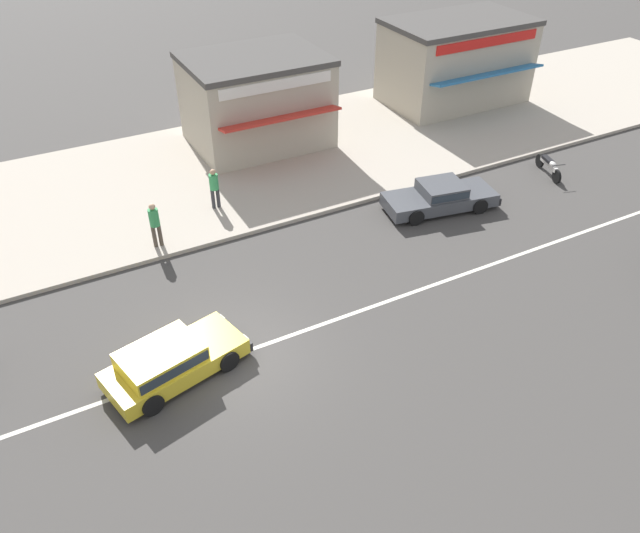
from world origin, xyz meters
TOP-DOWN VIEW (x-y plane):
  - ground_plane at (0.00, 0.00)m, footprint 160.00×160.00m
  - lane_centre_stripe at (0.00, 0.00)m, footprint 50.40×0.14m
  - kerb_strip at (0.00, 10.44)m, footprint 68.00×10.00m
  - hatchback_yellow_2 at (-1.77, 0.03)m, footprint 4.12×2.47m
  - sedan_dark_grey_4 at (9.84, 3.79)m, footprint 4.54×2.33m
  - motorcycle_1 at (15.46, 3.88)m, footprint 0.80×1.94m
  - pedestrian_near_clock at (-0.39, 6.11)m, footprint 0.34×0.34m
  - pedestrian_mid_kerb at (2.26, 7.60)m, footprint 0.34×0.34m
  - shopfront_corner_warung at (6.00, 12.20)m, footprint 5.86×5.25m
  - shopfront_far_kios at (16.80, 12.19)m, footprint 7.00×5.02m

SIDE VIEW (x-z plane):
  - ground_plane at x=0.00m, z-range 0.00..0.00m
  - lane_centre_stripe at x=0.00m, z-range 0.00..0.01m
  - kerb_strip at x=0.00m, z-range 0.00..0.15m
  - motorcycle_1 at x=15.46m, z-range 0.03..0.82m
  - sedan_dark_grey_4 at x=9.84m, z-range 0.00..1.07m
  - hatchback_yellow_2 at x=-1.77m, z-range 0.04..1.14m
  - pedestrian_mid_kerb at x=2.26m, z-range 0.28..1.87m
  - pedestrian_near_clock at x=-0.39m, z-range 0.29..1.96m
  - shopfront_corner_warung at x=6.00m, z-range 0.16..4.02m
  - shopfront_far_kios at x=16.80m, z-range 0.16..4.18m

